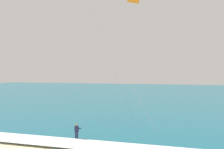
% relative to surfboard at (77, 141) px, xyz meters
% --- Properties ---
extents(sea, '(200.00, 120.00, 0.20)m').
position_rel_surfboard_xyz_m(sea, '(-1.35, 57.45, 0.07)').
color(sea, '#146075').
rests_on(sea, ground).
extents(surf_foam, '(200.00, 3.00, 0.04)m').
position_rel_surfboard_xyz_m(surf_foam, '(-1.35, -1.55, 0.19)').
color(surf_foam, white).
rests_on(surf_foam, sea).
extents(surfboard, '(0.75, 1.46, 0.09)m').
position_rel_surfboard_xyz_m(surfboard, '(0.00, 0.00, 0.00)').
color(surfboard, '#239EC6').
rests_on(surfboard, ground).
extents(kitesurfer, '(0.60, 0.60, 1.69)m').
position_rel_surfboard_xyz_m(kitesurfer, '(0.00, 0.02, 0.91)').
color(kitesurfer, '#191E38').
rests_on(kitesurfer, ground).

